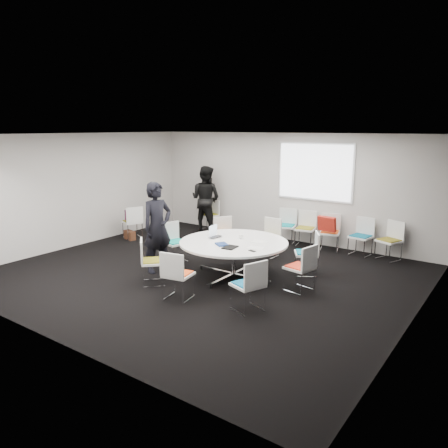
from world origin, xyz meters
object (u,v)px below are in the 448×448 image
Objects in this scene: chair_ring_f at (153,270)px; chair_ring_h at (248,295)px; maroon_bag at (132,215)px; chair_ring_e at (175,250)px; chair_ring_b at (306,261)px; chair_back_d at (360,244)px; chair_back_b at (305,235)px; chair_ring_a at (300,276)px; person_main at (157,227)px; conference_table at (234,251)px; chair_ring_c at (268,245)px; cup at (241,237)px; chair_back_c at (329,239)px; chair_person_back at (209,221)px; chair_ring_d at (226,243)px; chair_ring_g at (178,284)px; person_back at (206,199)px; chair_back_a at (286,232)px; brown_bag at (130,235)px; chair_back_e at (389,248)px; laptop at (217,237)px; chair_spare_left at (133,228)px.

chair_ring_f is 1.00× the size of chair_ring_h.
chair_ring_e is at bearing -21.67° from maroon_bag.
chair_ring_b is 1.00× the size of chair_back_d.
chair_back_b is at bearing 163.28° from chair_ring_e.
person_main is at bearing 113.42° from chair_ring_a.
chair_ring_b is (1.14, 0.96, -0.26)m from conference_table.
chair_ring_b is 1.44m from chair_ring_c.
chair_ring_e and chair_back_b have the same top height.
chair_ring_b reaches higher than cup.
chair_person_back is (-3.68, 0.02, 0.00)m from chair_back_c.
chair_ring_d and chair_ring_h have the same top height.
chair_ring_b and chair_ring_g have the same top height.
person_back is at bearing 57.70° from maroon_bag.
chair_person_back is 0.47× the size of person_back.
chair_person_back is at bearing -141.84° from chair_ring_e.
chair_back_d is (1.58, 2.96, -0.26)m from conference_table.
person_main is at bearing 106.41° from person_back.
chair_back_a is (-0.23, 4.49, 0.00)m from chair_ring_g.
chair_ring_b is at bearing 31.86° from cup.
chair_ring_g is 2.44× the size of brown_bag.
person_main reaches higher than chair_person_back.
chair_person_back is (-3.99, 4.21, 0.00)m from chair_ring_h.
chair_back_a is 9.78× the size of cup.
chair_ring_e is at bearing 100.40° from chair_ring_a.
chair_back_c is at bearing 24.88° from chair_ring_h.
chair_ring_b is 1.00× the size of chair_back_c.
person_main is at bearing 67.17° from chair_back_e.
chair_ring_a is at bearing 104.69° from chair_ring_e.
chair_back_c is 4.28m from person_main.
chair_back_e is (2.05, -0.00, 0.00)m from chair_back_b.
chair_ring_g is 1.00× the size of chair_back_c.
chair_ring_d is 2.54m from person_back.
brown_bag is at bearing 81.52° from laptop.
chair_ring_b is at bearing 112.28° from chair_back_a.
chair_back_d is 2.44× the size of brown_bag.
brown_bag is (-3.79, 2.37, -0.16)m from chair_ring_g.
laptop reaches higher than conference_table.
chair_back_a is 0.47× the size of person_main.
chair_ring_h is at bearing 118.39° from chair_ring_c.
chair_ring_g is at bearing -33.34° from maroon_bag.
chair_ring_d is 0.47× the size of person_main.
chair_back_e is at bearing -49.95° from chair_spare_left.
chair_ring_c is at bearing 46.15° from chair_back_d.
chair_back_a is (-1.50, 4.21, 0.00)m from chair_ring_h.
chair_ring_e is 2.44× the size of brown_bag.
chair_back_a is (0.66, 4.20, 0.00)m from chair_ring_f.
chair_ring_g is at bearing -94.88° from conference_table.
chair_ring_a is 1.00× the size of chair_spare_left.
chair_ring_d is at bearing 6.68° from brown_bag.
cup is at bearing -78.06° from chair_spare_left.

